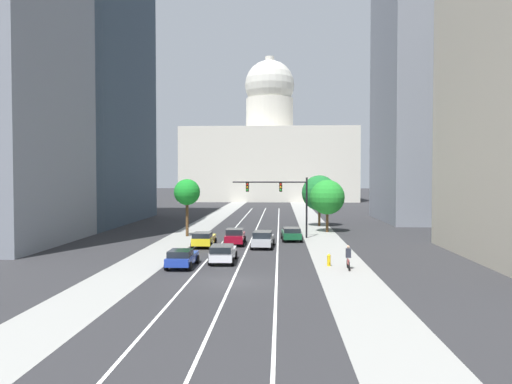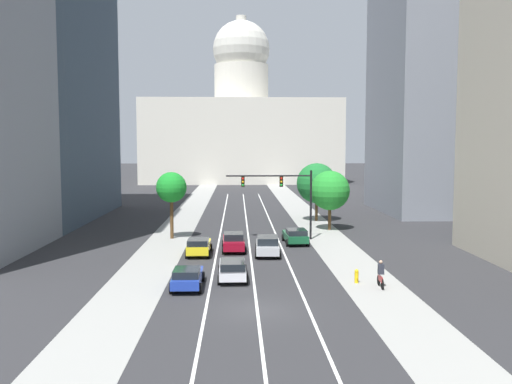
% 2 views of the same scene
% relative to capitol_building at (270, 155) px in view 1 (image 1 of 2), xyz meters
% --- Properties ---
extents(ground_plane, '(400.00, 400.00, 0.00)m').
position_rel_capitol_building_xyz_m(ground_plane, '(0.00, -65.83, -12.65)').
color(ground_plane, '#2B2B2D').
extents(sidewalk_left, '(3.94, 130.00, 0.01)m').
position_rel_capitol_building_xyz_m(sidewalk_left, '(-7.51, -70.83, -12.64)').
color(sidewalk_left, gray).
rests_on(sidewalk_left, ground).
extents(sidewalk_right, '(3.94, 130.00, 0.01)m').
position_rel_capitol_building_xyz_m(sidewalk_right, '(7.51, -70.83, -12.64)').
color(sidewalk_right, gray).
rests_on(sidewalk_right, ground).
extents(lane_stripe_left, '(0.16, 90.00, 0.01)m').
position_rel_capitol_building_xyz_m(lane_stripe_left, '(-2.77, -80.83, -12.63)').
color(lane_stripe_left, white).
rests_on(lane_stripe_left, ground).
extents(lane_stripe_center, '(0.16, 90.00, 0.01)m').
position_rel_capitol_building_xyz_m(lane_stripe_center, '(0.00, -80.83, -12.63)').
color(lane_stripe_center, white).
rests_on(lane_stripe_center, ground).
extents(lane_stripe_right, '(0.16, 90.00, 0.01)m').
position_rel_capitol_building_xyz_m(lane_stripe_right, '(2.77, -80.83, -12.63)').
color(lane_stripe_right, white).
rests_on(lane_stripe_right, ground).
extents(office_tower_far_left, '(15.23, 28.02, 38.08)m').
position_rel_capitol_building_xyz_m(office_tower_far_left, '(-25.44, -67.78, 6.43)').
color(office_tower_far_left, '#334251').
rests_on(office_tower_far_left, ground).
extents(office_tower_far_right, '(17.63, 19.54, 52.27)m').
position_rel_capitol_building_xyz_m(office_tower_far_right, '(26.61, -62.64, 13.53)').
color(office_tower_far_right, gray).
rests_on(office_tower_far_right, ground).
extents(capitol_building, '(46.36, 25.48, 39.87)m').
position_rel_capitol_building_xyz_m(capitol_building, '(0.00, 0.00, 0.00)').
color(capitol_building, beige).
rests_on(capitol_building, ground).
extents(car_blue, '(1.93, 4.29, 1.33)m').
position_rel_capitol_building_xyz_m(car_blue, '(-4.16, -101.09, -11.94)').
color(car_blue, '#1E389E').
rests_on(car_blue, ground).
extents(car_silver, '(2.18, 4.69, 1.53)m').
position_rel_capitol_building_xyz_m(car_silver, '(1.38, -90.99, -11.85)').
color(car_silver, '#B2B5BA').
rests_on(car_silver, ground).
extents(car_white, '(1.98, 4.38, 1.45)m').
position_rel_capitol_building_xyz_m(car_white, '(-1.38, -99.15, -11.87)').
color(car_white, silver).
rests_on(car_white, ground).
extents(car_crimson, '(2.04, 4.58, 1.57)m').
position_rel_capitol_building_xyz_m(car_crimson, '(-1.38, -89.16, -11.85)').
color(car_crimson, maroon).
rests_on(car_crimson, ground).
extents(car_yellow, '(1.98, 4.16, 1.46)m').
position_rel_capitol_building_xyz_m(car_yellow, '(-4.16, -90.98, -11.88)').
color(car_yellow, yellow).
rests_on(car_yellow, ground).
extents(car_green, '(2.19, 4.32, 1.40)m').
position_rel_capitol_building_xyz_m(car_green, '(4.16, -86.09, -11.90)').
color(car_green, '#14512D').
rests_on(car_green, ground).
extents(traffic_signal_mast, '(8.07, 0.39, 6.50)m').
position_rel_capitol_building_xyz_m(traffic_signal_mast, '(3.28, -83.79, -7.96)').
color(traffic_signal_mast, black).
rests_on(traffic_signal_mast, ground).
extents(fire_hydrant, '(0.26, 0.35, 0.91)m').
position_rel_capitol_building_xyz_m(fire_hydrant, '(6.59, -100.24, -12.18)').
color(fire_hydrant, yellow).
rests_on(fire_hydrant, ground).
extents(cyclist, '(0.37, 1.70, 1.72)m').
position_rel_capitol_building_xyz_m(cyclist, '(7.85, -101.41, -11.79)').
color(cyclist, black).
rests_on(cyclist, ground).
extents(street_tree_near_right, '(4.69, 4.69, 6.78)m').
position_rel_capitol_building_xyz_m(street_tree_near_right, '(8.21, -71.20, -8.22)').
color(street_tree_near_right, '#51381E').
rests_on(street_tree_near_right, ground).
extents(street_tree_mid_right, '(4.13, 4.13, 6.22)m').
position_rel_capitol_building_xyz_m(street_tree_mid_right, '(8.58, -78.15, -8.50)').
color(street_tree_mid_right, '#51381E').
rests_on(street_tree_mid_right, ground).
extents(street_tree_near_left, '(2.88, 2.88, 6.34)m').
position_rel_capitol_building_xyz_m(street_tree_near_left, '(-7.27, -82.94, -7.80)').
color(street_tree_near_left, '#51381E').
rests_on(street_tree_near_left, ground).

